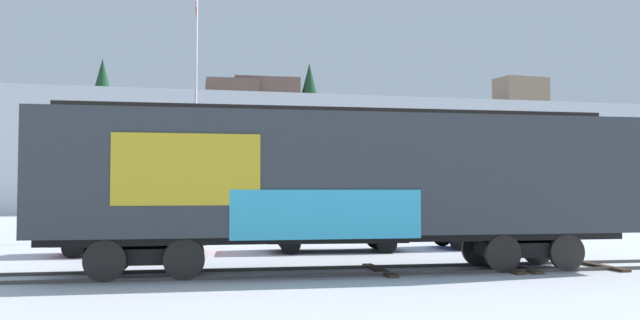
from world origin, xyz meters
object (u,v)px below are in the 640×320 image
Objects in this scene: freight_car at (344,178)px; parked_car_red at (130,229)px; parked_car_blue at (487,223)px; flagpole at (196,85)px; parked_car_black at (334,226)px.

parked_car_red is at bearing 132.63° from freight_car.
freight_car reaches higher than parked_car_blue.
parked_car_blue is at bearing -29.73° from flagpole.
flagpole is at bearing 126.77° from parked_car_black.
freight_car reaches higher than parked_car_black.
freight_car is at bearing -47.37° from parked_car_red.
freight_car is at bearing -139.85° from parked_car_blue.
freight_car reaches higher than parked_car_red.
parked_car_blue is (9.79, -5.59, -5.37)m from flagpole.
parked_car_black is 5.52m from parked_car_blue.
flagpole reaches higher than freight_car.
freight_car is 3.08× the size of parked_car_black.
flagpole is (-3.17, 11.18, 3.91)m from freight_car.
flagpole is at bearing 150.27° from parked_car_blue.
parked_car_red is 1.01× the size of parked_car_black.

